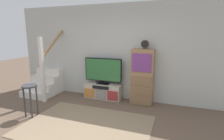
# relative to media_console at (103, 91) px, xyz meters

# --- Properties ---
(back_wall) EXTENTS (6.40, 0.12, 2.70)m
(back_wall) POSITION_rel_media_console_xyz_m (0.30, 0.27, 1.13)
(back_wall) COLOR #B2B7B2
(back_wall) RESTS_ON ground_plane
(area_rug) EXTENTS (2.60, 1.80, 0.01)m
(area_rug) POSITION_rel_media_console_xyz_m (0.30, -1.59, -0.21)
(area_rug) COLOR #847056
(area_rug) RESTS_ON ground_plane
(media_console) EXTENTS (1.08, 0.38, 0.44)m
(media_console) POSITION_rel_media_console_xyz_m (0.00, 0.00, 0.00)
(media_console) COLOR #BCB29E
(media_console) RESTS_ON ground_plane
(television) EXTENTS (1.11, 0.22, 0.76)m
(television) POSITION_rel_media_console_xyz_m (-0.00, 0.02, 0.62)
(television) COLOR black
(television) RESTS_ON media_console
(side_cabinet) EXTENTS (0.58, 0.38, 1.49)m
(side_cabinet) POSITION_rel_media_console_xyz_m (1.14, 0.01, 0.52)
(side_cabinet) COLOR #93704C
(side_cabinet) RESTS_ON ground_plane
(desk_clock) EXTENTS (0.21, 0.08, 0.24)m
(desk_clock) POSITION_rel_media_console_xyz_m (1.18, -0.00, 1.39)
(desk_clock) COLOR #4C3823
(desk_clock) RESTS_ON side_cabinet
(staircase) EXTENTS (1.00, 1.36, 2.20)m
(staircase) POSITION_rel_media_console_xyz_m (-1.94, 0.01, 0.15)
(staircase) COLOR silver
(staircase) RESTS_ON ground_plane
(bar_stool_near) EXTENTS (0.34, 0.34, 0.74)m
(bar_stool_near) POSITION_rel_media_console_xyz_m (-1.12, -1.61, 0.33)
(bar_stool_near) COLOR #333338
(bar_stool_near) RESTS_ON ground_plane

